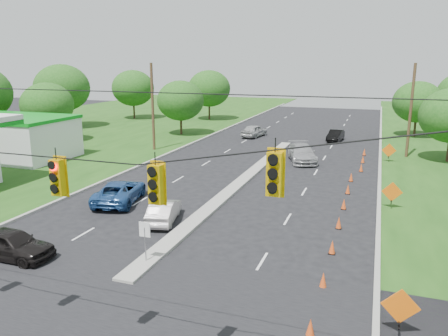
% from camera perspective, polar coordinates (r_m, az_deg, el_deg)
% --- Properties ---
extents(curb_left, '(0.25, 110.00, 0.16)m').
position_cam_1_polar(curb_left, '(45.76, -6.44, 2.16)').
color(curb_left, gray).
rests_on(curb_left, ground).
extents(curb_right, '(0.25, 110.00, 0.16)m').
position_cam_1_polar(curb_right, '(41.32, 19.68, 0.17)').
color(curb_right, gray).
rests_on(curb_right, ground).
extents(median, '(1.00, 34.00, 0.18)m').
position_cam_1_polar(median, '(33.98, 2.35, -1.84)').
color(median, gray).
rests_on(median, ground).
extents(median_sign, '(0.55, 0.06, 2.05)m').
position_cam_1_polar(median_sign, '(20.40, -10.30, -8.53)').
color(median_sign, gray).
rests_on(median_sign, ground).
extents(signal_span, '(25.60, 0.32, 9.00)m').
position_cam_1_polar(signal_span, '(14.02, -25.38, -4.83)').
color(signal_span, '#422D1C').
rests_on(signal_span, ground).
extents(utility_pole_far_left, '(0.28, 0.28, 9.00)m').
position_cam_1_polar(utility_pole_far_left, '(46.18, -9.30, 7.82)').
color(utility_pole_far_left, '#422D1C').
rests_on(utility_pole_far_left, ground).
extents(utility_pole_far_right, '(0.28, 0.28, 9.00)m').
position_cam_1_polar(utility_pole_far_right, '(45.62, 23.20, 6.83)').
color(utility_pole_far_right, '#422D1C').
rests_on(utility_pole_far_right, ground).
extents(cone_0, '(0.32, 0.32, 0.70)m').
position_cam_1_polar(cone_0, '(16.00, 11.21, -19.76)').
color(cone_0, '#DD4D19').
rests_on(cone_0, ground).
extents(cone_1, '(0.32, 0.32, 0.70)m').
position_cam_1_polar(cone_1, '(19.01, 12.83, -14.09)').
color(cone_1, '#DD4D19').
rests_on(cone_1, ground).
extents(cone_2, '(0.32, 0.32, 0.70)m').
position_cam_1_polar(cone_2, '(22.16, 13.95, -9.99)').
color(cone_2, '#DD4D19').
rests_on(cone_2, ground).
extents(cone_3, '(0.32, 0.32, 0.70)m').
position_cam_1_polar(cone_3, '(25.41, 14.76, -6.92)').
color(cone_3, '#DD4D19').
rests_on(cone_3, ground).
extents(cone_4, '(0.32, 0.32, 0.70)m').
position_cam_1_polar(cone_4, '(28.71, 15.39, -4.55)').
color(cone_4, '#DD4D19').
rests_on(cone_4, ground).
extents(cone_5, '(0.32, 0.32, 0.70)m').
position_cam_1_polar(cone_5, '(32.06, 15.88, -2.67)').
color(cone_5, '#DD4D19').
rests_on(cone_5, ground).
extents(cone_6, '(0.32, 0.32, 0.70)m').
position_cam_1_polar(cone_6, '(35.43, 16.27, -1.15)').
color(cone_6, '#DD4D19').
rests_on(cone_6, ground).
extents(cone_7, '(0.32, 0.32, 0.70)m').
position_cam_1_polar(cone_7, '(38.81, 17.48, 0.04)').
color(cone_7, '#DD4D19').
rests_on(cone_7, ground).
extents(cone_8, '(0.32, 0.32, 0.70)m').
position_cam_1_polar(cone_8, '(42.23, 17.69, 1.10)').
color(cone_8, '#DD4D19').
rests_on(cone_8, ground).
extents(cone_9, '(0.32, 0.32, 0.70)m').
position_cam_1_polar(cone_9, '(45.66, 17.86, 2.00)').
color(cone_9, '#DD4D19').
rests_on(cone_9, ground).
extents(work_sign_0, '(1.27, 0.58, 1.37)m').
position_cam_1_polar(work_sign_0, '(16.44, 22.03, -16.57)').
color(work_sign_0, black).
rests_on(work_sign_0, ground).
extents(work_sign_1, '(1.27, 0.58, 1.37)m').
position_cam_1_polar(work_sign_1, '(29.44, 21.09, -3.03)').
color(work_sign_1, black).
rests_on(work_sign_1, ground).
extents(work_sign_2, '(1.27, 0.58, 1.37)m').
position_cam_1_polar(work_sign_2, '(43.07, 20.74, 2.10)').
color(work_sign_2, black).
rests_on(work_sign_2, ground).
extents(tree_2, '(5.88, 5.88, 6.86)m').
position_cam_1_polar(tree_2, '(53.97, -22.09, 7.66)').
color(tree_2, black).
rests_on(tree_2, ground).
extents(tree_3, '(7.56, 7.56, 8.82)m').
position_cam_1_polar(tree_3, '(65.36, -20.39, 9.79)').
color(tree_3, black).
rests_on(tree_3, ground).
extents(tree_4, '(6.72, 6.72, 7.84)m').
position_cam_1_polar(tree_4, '(72.87, -11.80, 10.18)').
color(tree_4, black).
rests_on(tree_4, ground).
extents(tree_5, '(5.88, 5.88, 6.86)m').
position_cam_1_polar(tree_5, '(55.76, -5.70, 8.75)').
color(tree_5, black).
rests_on(tree_5, ground).
extents(tree_6, '(6.72, 6.72, 7.84)m').
position_cam_1_polar(tree_6, '(70.25, -1.96, 10.33)').
color(tree_6, black).
rests_on(tree_6, ground).
extents(tree_12, '(5.88, 5.88, 6.86)m').
position_cam_1_polar(tree_12, '(58.66, 23.96, 7.90)').
color(tree_12, black).
rests_on(tree_12, ground).
extents(black_sedan, '(4.23, 1.72, 1.44)m').
position_cam_1_polar(black_sedan, '(23.22, -26.00, -8.93)').
color(black_sedan, black).
rests_on(black_sedan, ground).
extents(white_sedan, '(2.30, 4.14, 1.29)m').
position_cam_1_polar(white_sedan, '(25.79, -7.85, -5.57)').
color(white_sedan, '#B9B1AF').
rests_on(white_sedan, ground).
extents(blue_pickup, '(3.58, 5.68, 1.46)m').
position_cam_1_polar(blue_pickup, '(29.79, -13.45, -3.00)').
color(blue_pickup, navy).
rests_on(blue_pickup, ground).
extents(silver_car_far, '(3.90, 5.98, 1.61)m').
position_cam_1_polar(silver_car_far, '(41.40, 10.13, 1.94)').
color(silver_car_far, gray).
rests_on(silver_car_far, ground).
extents(silver_car_oncoming, '(2.65, 4.76, 1.53)m').
position_cam_1_polar(silver_car_oncoming, '(54.41, 3.97, 4.88)').
color(silver_car_oncoming, '#A3A3A3').
rests_on(silver_car_oncoming, ground).
extents(dark_car_receding, '(1.83, 4.17, 1.33)m').
position_cam_1_polar(dark_car_receding, '(52.99, 14.36, 4.13)').
color(dark_car_receding, black).
rests_on(dark_car_receding, ground).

